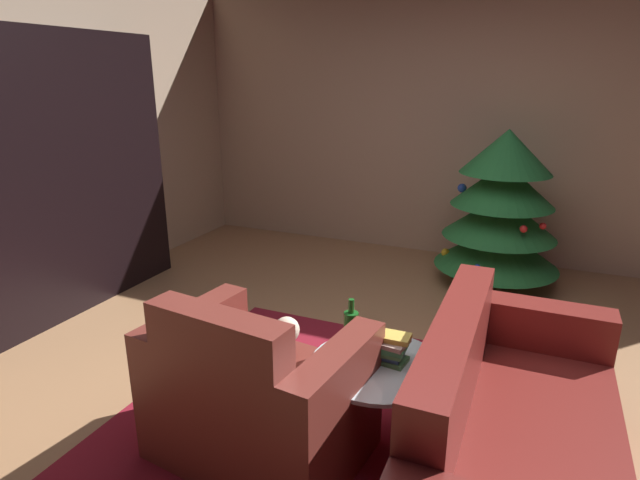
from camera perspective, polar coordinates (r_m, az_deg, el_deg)
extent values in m
plane|color=#AC7B52|center=(3.17, 5.38, -16.23)|extent=(6.57, 6.57, 0.00)
cube|color=tan|center=(5.29, 15.22, 12.15)|extent=(5.59, 0.06, 2.62)
cube|color=tan|center=(4.37, -31.48, 9.14)|extent=(0.06, 5.45, 2.62)
cube|color=maroon|center=(2.83, 3.38, -20.90)|extent=(2.48, 2.33, 0.01)
cube|color=black|center=(4.18, -26.71, 5.81)|extent=(0.03, 2.16, 2.08)
cube|color=black|center=(5.02, -18.62, 8.48)|extent=(0.34, 0.02, 2.08)
cube|color=black|center=(4.58, -26.21, -6.72)|extent=(0.31, 2.11, 0.03)
cube|color=black|center=(4.46, -26.81, -2.70)|extent=(0.31, 2.11, 0.03)
cube|color=black|center=(4.37, -27.42, 1.52)|extent=(0.31, 2.11, 0.02)
cube|color=black|center=(4.30, -28.07, 5.90)|extent=(0.31, 2.11, 0.02)
cube|color=black|center=(4.25, -28.74, 10.40)|extent=(0.31, 2.11, 0.02)
cube|color=black|center=(4.23, -29.44, 14.97)|extent=(0.31, 2.11, 0.02)
cube|color=black|center=(4.25, -30.18, 19.54)|extent=(0.31, 2.11, 0.03)
cube|color=black|center=(4.48, -28.34, 0.99)|extent=(0.05, 0.88, 0.55)
cube|color=black|center=(4.46, -28.14, 0.96)|extent=(0.03, 0.91, 0.58)
cube|color=purple|center=(5.22, -18.79, -1.37)|extent=(0.18, 0.04, 0.24)
cube|color=#804196|center=(5.18, -19.06, -1.25)|extent=(0.19, 0.03, 0.29)
cube|color=#463F1D|center=(5.13, -19.10, -1.43)|extent=(0.25, 0.05, 0.29)
cube|color=#463126|center=(5.11, -19.66, -1.74)|extent=(0.21, 0.05, 0.26)
cube|color=orange|center=(5.08, -19.92, -2.11)|extent=(0.23, 0.04, 0.22)
cube|color=#52271F|center=(5.06, -20.38, -2.48)|extent=(0.21, 0.04, 0.18)
cube|color=orange|center=(5.00, -20.67, -2.10)|extent=(0.24, 0.04, 0.29)
cube|color=#4E3021|center=(5.00, -21.31, -2.66)|extent=(0.17, 0.04, 0.21)
cube|color=#2A4A8F|center=(4.96, -21.58, -2.92)|extent=(0.19, 0.03, 0.19)
cube|color=#433B19|center=(5.00, -19.54, 10.00)|extent=(0.22, 0.03, 0.26)
cube|color=gold|center=(4.98, -19.91, 9.77)|extent=(0.20, 0.03, 0.23)
cube|color=#286A7E|center=(4.96, -20.24, 9.40)|extent=(0.19, 0.05, 0.18)
cube|color=#B6AA8D|center=(4.91, -20.53, 9.77)|extent=(0.22, 0.03, 0.26)
cube|color=gold|center=(4.89, -20.97, 9.32)|extent=(0.20, 0.05, 0.19)
cube|color=#462D1F|center=(4.86, -21.43, 9.14)|extent=(0.19, 0.04, 0.18)
cube|color=#C33B21|center=(4.81, -21.59, 9.31)|extent=(0.24, 0.04, 0.23)
cube|color=#167E7D|center=(4.97, -20.05, 13.93)|extent=(0.22, 0.05, 0.26)
cube|color=#894E8D|center=(4.94, -20.37, 13.38)|extent=(0.22, 0.03, 0.18)
cube|color=#BA3C19|center=(4.90, -20.55, 13.31)|extent=(0.25, 0.04, 0.17)
cube|color=red|center=(4.87, -21.08, 13.48)|extent=(0.22, 0.05, 0.22)
cube|color=gold|center=(4.85, -21.62, 13.22)|extent=(0.19, 0.05, 0.19)
cube|color=gold|center=(4.80, -22.03, 13.60)|extent=(0.22, 0.04, 0.26)
cube|color=gold|center=(4.76, -22.23, 13.05)|extent=(0.24, 0.04, 0.18)
cube|color=#BF9C99|center=(4.73, -22.84, 13.15)|extent=(0.21, 0.04, 0.21)
cube|color=red|center=(4.97, -20.79, 17.32)|extent=(0.17, 0.03, 0.18)
cube|color=#AAA492|center=(4.93, -20.96, 17.47)|extent=(0.20, 0.03, 0.21)
cube|color=#BBB499|center=(4.91, -21.39, 17.46)|extent=(0.18, 0.03, 0.21)
cube|color=gold|center=(4.85, -21.57, 17.43)|extent=(0.24, 0.05, 0.21)
cube|color=#21549A|center=(4.83, -22.26, 17.23)|extent=(0.19, 0.05, 0.19)
cube|color=teal|center=(4.77, -22.48, 17.38)|extent=(0.25, 0.03, 0.21)
cube|color=#AAB388|center=(4.77, -23.27, 17.17)|extent=(0.16, 0.05, 0.19)
cube|color=maroon|center=(2.65, -6.47, -18.24)|extent=(0.74, 0.77, 0.43)
cube|color=maroon|center=(2.25, -11.04, -12.72)|extent=(0.68, 0.23, 0.42)
cube|color=maroon|center=(2.40, 1.69, -18.98)|extent=(0.23, 0.70, 0.66)
cube|color=maroon|center=(2.81, -13.41, -13.50)|extent=(0.23, 0.70, 0.66)
ellipsoid|color=beige|center=(2.54, -5.92, -11.81)|extent=(0.30, 0.21, 0.18)
sphere|color=beige|center=(2.58, -3.69, -9.80)|extent=(0.13, 0.13, 0.13)
cube|color=maroon|center=(2.54, 20.87, -22.02)|extent=(0.78, 1.32, 0.38)
cube|color=maroon|center=(2.32, 14.33, -13.13)|extent=(0.17, 1.32, 0.43)
cube|color=maroon|center=(3.11, 21.93, -11.66)|extent=(0.78, 0.19, 0.62)
cylinder|color=black|center=(2.66, 10.05, -18.32)|extent=(0.04, 0.04, 0.43)
cylinder|color=black|center=(2.83, 5.40, -15.57)|extent=(0.04, 0.04, 0.43)
cylinder|color=black|center=(2.59, 3.07, -19.05)|extent=(0.04, 0.04, 0.43)
cylinder|color=silver|center=(2.56, 6.34, -13.49)|extent=(0.65, 0.65, 0.02)
cube|color=#447E48|center=(2.58, 7.43, -12.78)|extent=(0.19, 0.14, 0.02)
cube|color=#2E5187|center=(2.57, 7.23, -12.30)|extent=(0.16, 0.11, 0.02)
cube|color=#488248|center=(2.57, 7.35, -11.73)|extent=(0.18, 0.16, 0.02)
cube|color=#398A53|center=(2.55, 7.66, -11.51)|extent=(0.16, 0.13, 0.03)
cube|color=tan|center=(2.54, 7.48, -10.93)|extent=(0.20, 0.17, 0.02)
cube|color=gold|center=(2.54, 7.57, -10.41)|extent=(0.20, 0.11, 0.02)
cylinder|color=#17561D|center=(2.61, 3.45, -9.97)|extent=(0.07, 0.07, 0.20)
cylinder|color=#17561D|center=(2.55, 3.50, -7.24)|extent=(0.03, 0.03, 0.07)
cylinder|color=brown|center=(4.85, 18.51, -3.56)|extent=(0.08, 0.08, 0.16)
cone|color=#257235|center=(4.77, 18.81, -0.61)|extent=(1.05, 1.05, 0.36)
cone|color=#257235|center=(4.70, 19.14, 2.55)|extent=(0.95, 0.95, 0.36)
cone|color=#257235|center=(4.64, 19.48, 5.80)|extent=(0.85, 0.85, 0.36)
cone|color=#257235|center=(4.59, 19.83, 9.13)|extent=(0.75, 0.75, 0.36)
sphere|color=blue|center=(4.41, 16.86, -2.87)|extent=(0.05, 0.05, 0.05)
sphere|color=blue|center=(4.72, 15.30, 5.52)|extent=(0.08, 0.08, 0.08)
sphere|color=red|center=(4.37, 21.41, 1.14)|extent=(0.06, 0.06, 0.06)
sphere|color=red|center=(4.51, 23.23, 1.42)|extent=(0.06, 0.06, 0.06)
sphere|color=yellow|center=(4.80, 13.58, -1.34)|extent=(0.08, 0.08, 0.08)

